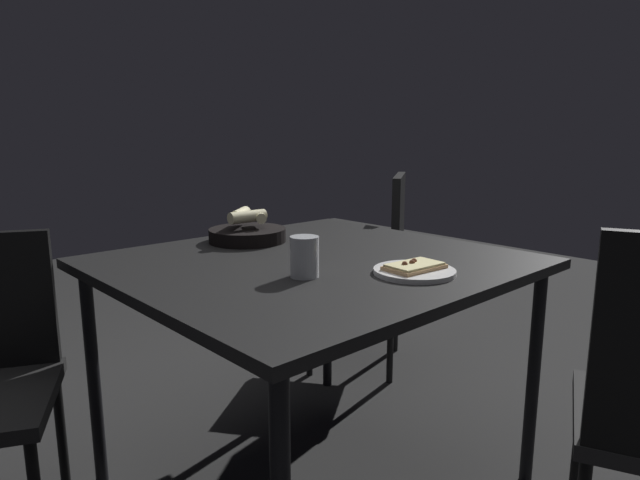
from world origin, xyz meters
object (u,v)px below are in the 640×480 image
beer_glass (304,259)px  dining_table (313,277)px  pizza_plate (414,270)px  chair_near (374,259)px  bread_basket (247,232)px

beer_glass → dining_table: bearing=-48.4°
dining_table → beer_glass: beer_glass is taller
pizza_plate → beer_glass: 0.30m
chair_near → pizza_plate: bearing=137.1°
dining_table → bread_basket: bearing=-1.5°
chair_near → bread_basket: bearing=99.4°
pizza_plate → chair_near: size_ratio=0.24×
bread_basket → beer_glass: 0.53m
beer_glass → bread_basket: bearing=-18.7°
pizza_plate → chair_near: chair_near is taller
chair_near → dining_table: bearing=120.5°
dining_table → pizza_plate: 0.34m
bread_basket → beer_glass: size_ratio=2.46×
dining_table → pizza_plate: pizza_plate is taller
dining_table → beer_glass: size_ratio=10.50×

